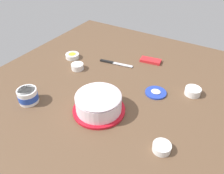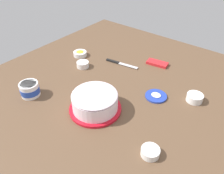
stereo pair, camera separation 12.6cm
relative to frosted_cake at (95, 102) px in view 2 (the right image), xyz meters
The scene contains 10 objects.
ground_plane 0.27m from the frosted_cake, 98.25° to the left, with size 1.54×1.54×0.00m, color brown.
frosted_cake is the anchor object (origin of this frame).
frosting_tub 0.39m from the frosted_cake, 159.78° to the right, with size 0.11×0.11×0.08m.
frosting_tub_lid 0.35m from the frosted_cake, 55.90° to the left, with size 0.12×0.12×0.02m.
spreading_knife 0.48m from the frosted_cake, 112.25° to the left, with size 0.24×0.06×0.01m.
sprinkle_bowl_yellow 0.59m from the frosted_cake, 142.55° to the left, with size 0.09×0.09×0.03m.
sprinkle_bowl_blue 0.54m from the frosted_cake, 46.05° to the left, with size 0.09×0.09×0.04m.
sprinkle_bowl_rainbow 0.44m from the frosted_cake, 142.86° to the left, with size 0.08×0.08×0.04m.
sprinkle_bowl_green 0.37m from the frosted_cake, 10.05° to the right, with size 0.08×0.08×0.03m.
candy_box_lower 0.60m from the frosted_cake, 87.31° to the left, with size 0.14×0.06×0.02m, color red.
Camera 2 is at (0.64, -0.88, 0.80)m, focal length 35.91 mm.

